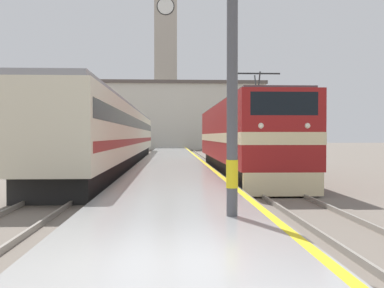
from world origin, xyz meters
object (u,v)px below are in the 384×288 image
object	(u,v)px
passenger_train	(119,135)
catenary_mast	(238,3)
clock_tower	(166,56)
locomotive_train	(241,138)

from	to	relation	value
passenger_train	catenary_mast	size ratio (longest dim) A/B	4.39
catenary_mast	clock_tower	size ratio (longest dim) A/B	0.28
locomotive_train	passenger_train	xyz separation A→B (m)	(-7.61, 8.18, 0.17)
catenary_mast	passenger_train	bearing A→B (deg)	102.58
passenger_train	clock_tower	xyz separation A→B (m)	(2.86, 49.15, 14.44)
passenger_train	catenary_mast	distance (m)	23.95
locomotive_train	passenger_train	distance (m)	11.17
locomotive_train	clock_tower	size ratio (longest dim) A/B	0.61
locomotive_train	passenger_train	size ratio (longest dim) A/B	0.49
clock_tower	passenger_train	bearing A→B (deg)	-93.33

